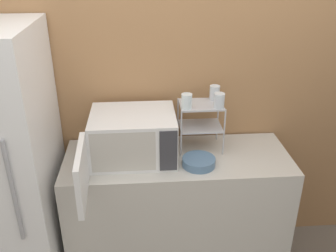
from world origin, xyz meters
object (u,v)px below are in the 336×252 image
at_px(microwave, 131,137).
at_px(refrigerator, 0,171).
at_px(glass_front_left, 187,101).
at_px(dish_rack, 201,116).
at_px(bowl, 199,162).
at_px(glass_back_right, 215,93).
at_px(glass_front_right, 219,101).

relative_size(microwave, refrigerator, 0.47).
distance_m(glass_front_left, refrigerator, 1.24).
xyz_separation_m(dish_rack, glass_front_left, (-0.10, -0.06, 0.14)).
distance_m(glass_front_left, bowl, 0.39).
relative_size(microwave, glass_back_right, 8.81).
xyz_separation_m(microwave, bowl, (0.42, -0.12, -0.13)).
distance_m(microwave, glass_back_right, 0.62).
relative_size(glass_front_left, glass_front_right, 1.00).
bearing_deg(dish_rack, refrigerator, -172.32).
height_order(microwave, refrigerator, refrigerator).
bearing_deg(refrigerator, microwave, 4.47).
xyz_separation_m(microwave, glass_front_left, (0.35, 0.04, 0.22)).
bearing_deg(dish_rack, glass_front_right, -34.58).
bearing_deg(bowl, glass_front_left, 110.99).
xyz_separation_m(glass_back_right, glass_front_right, (0.00, -0.14, 0.00)).
bearing_deg(glass_back_right, microwave, -162.30).
relative_size(glass_front_left, glass_back_right, 1.00).
height_order(dish_rack, glass_front_left, glass_front_left).
relative_size(dish_rack, glass_back_right, 3.38).
bearing_deg(glass_front_right, glass_back_right, 90.81).
bearing_deg(bowl, glass_front_right, 48.64).
xyz_separation_m(dish_rack, refrigerator, (-1.28, -0.17, -0.25)).
relative_size(microwave, glass_front_left, 8.81).
xyz_separation_m(dish_rack, bowl, (-0.04, -0.23, -0.21)).
bearing_deg(glass_front_right, bowl, -131.36).
xyz_separation_m(dish_rack, glass_front_right, (0.10, -0.07, 0.14)).
distance_m(glass_front_left, glass_back_right, 0.24).
relative_size(glass_front_right, bowl, 0.46).
distance_m(dish_rack, bowl, 0.31).
distance_m(microwave, bowl, 0.45).
bearing_deg(glass_front_left, microwave, -173.06).
xyz_separation_m(glass_back_right, refrigerator, (-1.37, -0.24, -0.39)).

